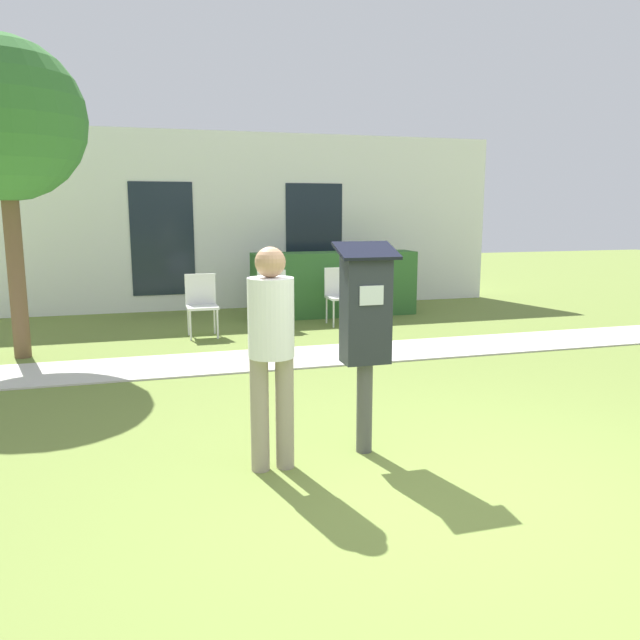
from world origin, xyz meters
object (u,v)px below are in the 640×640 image
(outdoor_chair_left, at_px, (201,300))
(outdoor_chair_right, at_px, (340,291))
(person_standing, at_px, (271,341))
(parking_meter, at_px, (366,321))
(outdoor_chair_middle, at_px, (273,295))

(outdoor_chair_left, height_order, outdoor_chair_right, same)
(person_standing, height_order, outdoor_chair_right, person_standing)
(parking_meter, relative_size, person_standing, 1.01)
(outdoor_chair_middle, height_order, outdoor_chair_right, same)
(person_standing, distance_m, outdoor_chair_middle, 5.31)
(person_standing, relative_size, outdoor_chair_left, 1.76)
(person_standing, height_order, outdoor_chair_middle, person_standing)
(outdoor_chair_left, relative_size, outdoor_chair_middle, 1.00)
(outdoor_chair_left, relative_size, outdoor_chair_right, 1.00)
(person_standing, relative_size, outdoor_chair_right, 1.76)
(parking_meter, height_order, outdoor_chair_right, parking_meter)
(outdoor_chair_left, xyz_separation_m, outdoor_chair_right, (2.23, 0.37, 0.00))
(person_standing, xyz_separation_m, outdoor_chair_right, (2.21, 5.30, -0.40))
(outdoor_chair_left, xyz_separation_m, outdoor_chair_middle, (1.11, 0.24, 0.00))
(person_standing, distance_m, outdoor_chair_right, 5.76)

